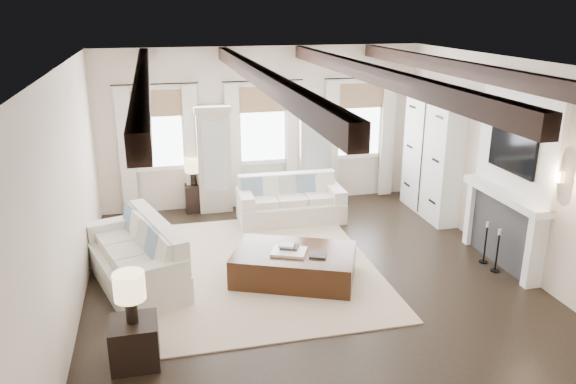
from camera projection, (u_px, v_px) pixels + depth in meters
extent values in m
plane|color=black|center=(312.00, 284.00, 8.35)|extent=(7.50, 7.50, 0.00)
cube|color=beige|center=(262.00, 128.00, 11.30)|extent=(6.50, 0.04, 3.20)
cube|color=beige|center=(444.00, 320.00, 4.38)|extent=(6.50, 0.04, 3.20)
cube|color=beige|center=(67.00, 199.00, 7.13)|extent=(0.04, 7.50, 3.20)
cube|color=beige|center=(518.00, 167.00, 8.56)|extent=(0.04, 7.50, 3.20)
cube|color=white|center=(315.00, 65.00, 7.34)|extent=(6.50, 7.50, 0.04)
cube|color=black|center=(143.00, 79.00, 6.89)|extent=(0.16, 7.40, 0.22)
cube|color=black|center=(259.00, 76.00, 7.21)|extent=(0.16, 7.40, 0.22)
cube|color=black|center=(368.00, 73.00, 7.54)|extent=(0.16, 7.40, 0.22)
cube|color=black|center=(466.00, 70.00, 7.86)|extent=(0.16, 7.40, 0.22)
cube|color=white|center=(158.00, 130.00, 10.81)|extent=(0.90, 0.03, 1.45)
cube|color=#957151|center=(156.00, 103.00, 10.59)|extent=(0.94, 0.04, 0.50)
cube|color=silver|center=(127.00, 153.00, 10.70)|extent=(0.28, 0.08, 2.50)
cube|color=silver|center=(192.00, 149.00, 10.97)|extent=(0.28, 0.08, 2.50)
cylinder|color=black|center=(155.00, 84.00, 10.42)|extent=(1.60, 0.02, 0.02)
cube|color=white|center=(263.00, 125.00, 11.26)|extent=(0.90, 0.03, 1.45)
cube|color=#957151|center=(263.00, 99.00, 11.04)|extent=(0.94, 0.04, 0.50)
cube|color=silver|center=(233.00, 147.00, 11.15)|extent=(0.28, 0.08, 2.50)
cube|color=silver|center=(294.00, 143.00, 11.43)|extent=(0.28, 0.08, 2.50)
cylinder|color=black|center=(263.00, 81.00, 10.87)|extent=(1.60, 0.02, 0.02)
cube|color=white|center=(359.00, 121.00, 11.71)|extent=(0.90, 0.03, 1.45)
cube|color=#957151|center=(361.00, 96.00, 11.49)|extent=(0.94, 0.04, 0.50)
cube|color=silver|center=(332.00, 141.00, 11.60)|extent=(0.28, 0.08, 2.50)
cube|color=silver|center=(387.00, 138.00, 11.88)|extent=(0.28, 0.08, 2.50)
cylinder|color=black|center=(363.00, 78.00, 11.33)|extent=(1.60, 0.02, 0.02)
cube|color=#B9B0A1|center=(214.00, 162.00, 11.06)|extent=(0.64, 0.38, 2.00)
cube|color=#B2B7BA|center=(215.00, 157.00, 10.83)|extent=(0.48, 0.02, 1.40)
cube|color=#B9B0A1|center=(212.00, 109.00, 10.73)|extent=(0.70, 0.42, 0.12)
cube|color=#B9B0A1|center=(314.00, 156.00, 11.52)|extent=(0.64, 0.38, 2.00)
cube|color=#B2B7BA|center=(317.00, 151.00, 11.28)|extent=(0.48, 0.02, 1.40)
cube|color=#B9B0A1|center=(315.00, 105.00, 11.18)|extent=(0.70, 0.42, 0.12)
cube|color=#29282B|center=(504.00, 231.00, 8.87)|extent=(0.18, 1.50, 1.10)
cube|color=black|center=(501.00, 240.00, 8.91)|extent=(0.10, 0.90, 0.70)
cube|color=white|center=(535.00, 252.00, 8.11)|extent=(0.26, 0.14, 1.10)
cube|color=white|center=(474.00, 213.00, 9.62)|extent=(0.26, 0.14, 1.10)
cube|color=white|center=(505.00, 195.00, 8.66)|extent=(0.32, 1.90, 0.12)
cube|color=white|center=(519.00, 135.00, 8.39)|extent=(0.10, 1.90, 1.80)
cube|color=black|center=(513.00, 151.00, 8.45)|extent=(0.07, 1.10, 0.64)
cylinder|color=#FFD899|center=(561.00, 177.00, 7.52)|extent=(0.10, 0.10, 0.14)
cube|color=silver|center=(432.00, 152.00, 10.80)|extent=(0.40, 1.70, 2.50)
cube|color=black|center=(422.00, 153.00, 10.75)|extent=(0.01, 0.02, 2.40)
cube|color=#C7AF98|center=(260.00, 267.00, 8.86)|extent=(3.54, 4.26, 0.02)
cube|color=silver|center=(291.00, 211.00, 10.76)|extent=(2.01, 0.94, 0.38)
cube|color=silver|center=(287.00, 185.00, 10.95)|extent=(1.90, 0.24, 0.47)
cube|color=silver|center=(245.00, 199.00, 10.48)|extent=(0.26, 0.86, 0.25)
cube|color=silver|center=(335.00, 193.00, 10.84)|extent=(0.26, 0.86, 0.25)
cube|color=silver|center=(263.00, 201.00, 10.52)|extent=(0.54, 0.58, 0.13)
cube|color=silver|center=(291.00, 199.00, 10.64)|extent=(0.54, 0.58, 0.13)
cube|color=silver|center=(319.00, 197.00, 10.75)|extent=(0.54, 0.58, 0.13)
cube|color=slate|center=(252.00, 188.00, 10.64)|extent=(0.40, 0.21, 0.41)
cube|color=silver|center=(270.00, 187.00, 10.72)|extent=(0.40, 0.21, 0.41)
cube|color=beige|center=(289.00, 186.00, 10.79)|extent=(0.40, 0.21, 0.41)
cube|color=slate|center=(307.00, 184.00, 10.86)|extent=(0.40, 0.21, 0.41)
cube|color=silver|center=(324.00, 183.00, 10.93)|extent=(0.40, 0.21, 0.41)
cube|color=silver|center=(135.00, 270.00, 8.34)|extent=(1.59, 2.37, 0.41)
cube|color=silver|center=(158.00, 235.00, 8.37)|extent=(0.84, 2.05, 0.52)
cube|color=silver|center=(116.00, 228.00, 9.01)|extent=(0.97, 0.54, 0.27)
cube|color=silver|center=(154.00, 274.00, 7.45)|extent=(0.97, 0.54, 0.27)
cube|color=silver|center=(119.00, 239.00, 8.71)|extent=(0.77, 0.74, 0.15)
cube|color=silver|center=(130.00, 253.00, 8.22)|extent=(0.77, 0.74, 0.15)
cube|color=silver|center=(143.00, 269.00, 7.73)|extent=(0.77, 0.74, 0.15)
cube|color=slate|center=(131.00, 220.00, 8.91)|extent=(0.35, 0.48, 0.45)
cube|color=silver|center=(138.00, 227.00, 8.60)|extent=(0.35, 0.48, 0.45)
cube|color=beige|center=(146.00, 236.00, 8.28)|extent=(0.35, 0.48, 0.45)
cube|color=slate|center=(154.00, 245.00, 7.96)|extent=(0.35, 0.48, 0.45)
cube|color=silver|center=(164.00, 255.00, 7.65)|extent=(0.35, 0.48, 0.45)
cube|color=black|center=(294.00, 265.00, 8.41)|extent=(2.07, 1.72, 0.47)
cube|color=white|center=(289.00, 252.00, 8.28)|extent=(0.61, 0.55, 0.04)
cube|color=#262628|center=(289.00, 247.00, 8.34)|extent=(0.32, 0.29, 0.04)
cube|color=beige|center=(287.00, 245.00, 8.32)|extent=(0.27, 0.24, 0.03)
cube|color=#262628|center=(318.00, 256.00, 8.15)|extent=(0.29, 0.26, 0.03)
cube|color=black|center=(135.00, 342.00, 6.43)|extent=(0.54, 0.54, 0.54)
cylinder|color=black|center=(132.00, 310.00, 6.30)|extent=(0.14, 0.14, 0.29)
cylinder|color=#F9D89E|center=(129.00, 286.00, 6.20)|extent=(0.35, 0.35, 0.31)
cube|color=black|center=(195.00, 198.00, 11.25)|extent=(0.36, 0.36, 0.54)
cylinder|color=black|center=(194.00, 178.00, 11.12)|extent=(0.13, 0.13, 0.27)
cylinder|color=#F9D89E|center=(193.00, 165.00, 11.03)|extent=(0.33, 0.33, 0.29)
cylinder|color=black|center=(495.00, 270.00, 8.75)|extent=(0.14, 0.14, 0.02)
cylinder|color=black|center=(497.00, 253.00, 8.65)|extent=(0.03, 0.03, 0.62)
cylinder|color=beige|center=(500.00, 232.00, 8.55)|extent=(0.05, 0.05, 0.09)
cylinder|color=black|center=(483.00, 262.00, 9.05)|extent=(0.14, 0.14, 0.02)
cylinder|color=black|center=(485.00, 245.00, 8.96)|extent=(0.03, 0.03, 0.62)
cylinder|color=beige|center=(488.00, 225.00, 8.85)|extent=(0.05, 0.05, 0.09)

